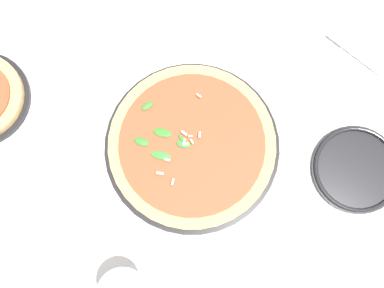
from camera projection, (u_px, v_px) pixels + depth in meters
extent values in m
plane|color=silver|center=(211.00, 154.00, 0.91)|extent=(6.00, 6.00, 0.00)
cylinder|color=black|center=(192.00, 146.00, 0.91)|extent=(0.35, 0.35, 0.01)
cylinder|color=tan|center=(192.00, 145.00, 0.89)|extent=(0.33, 0.33, 0.02)
cylinder|color=#C64728|center=(192.00, 144.00, 0.88)|extent=(0.29, 0.29, 0.01)
ellipsoid|color=#337A2B|center=(142.00, 142.00, 0.88)|extent=(0.04, 0.03, 0.01)
ellipsoid|color=#337F30|center=(184.00, 144.00, 0.88)|extent=(0.03, 0.03, 0.01)
ellipsoid|color=#3A722D|center=(147.00, 106.00, 0.89)|extent=(0.02, 0.03, 0.01)
ellipsoid|color=#368232|center=(161.00, 155.00, 0.87)|extent=(0.04, 0.04, 0.01)
ellipsoid|color=#35782E|center=(183.00, 139.00, 0.88)|extent=(0.03, 0.01, 0.01)
ellipsoid|color=#367E28|center=(163.00, 133.00, 0.88)|extent=(0.04, 0.04, 0.01)
cube|color=#EFE5C6|center=(173.00, 182.00, 0.86)|extent=(0.01, 0.01, 0.01)
cube|color=#EFE5C6|center=(201.00, 134.00, 0.88)|extent=(0.01, 0.01, 0.01)
cube|color=#EFE5C6|center=(167.00, 160.00, 0.87)|extent=(0.01, 0.01, 0.01)
cube|color=#EFE5C6|center=(190.00, 136.00, 0.88)|extent=(0.01, 0.01, 0.01)
cube|color=#EFE5C6|center=(192.00, 142.00, 0.87)|extent=(0.01, 0.01, 0.01)
cube|color=#EFE5C6|center=(184.00, 133.00, 0.88)|extent=(0.01, 0.01, 0.01)
cube|color=#EFE5C6|center=(199.00, 96.00, 0.89)|extent=(0.01, 0.01, 0.01)
cube|color=#EFE5C6|center=(186.00, 144.00, 0.87)|extent=(0.01, 0.01, 0.01)
cube|color=#EFE5C6|center=(160.00, 173.00, 0.86)|extent=(0.01, 0.01, 0.01)
cube|color=#EFE5C6|center=(184.00, 142.00, 0.87)|extent=(0.01, 0.01, 0.01)
cylinder|color=white|center=(134.00, 285.00, 0.86)|extent=(0.07, 0.07, 0.00)
cylinder|color=white|center=(132.00, 287.00, 0.82)|extent=(0.01, 0.01, 0.06)
cube|color=white|center=(365.00, 63.00, 0.95)|extent=(0.12, 0.08, 0.01)
cube|color=silver|center=(354.00, 53.00, 0.95)|extent=(0.14, 0.03, 0.00)
cylinder|color=black|center=(356.00, 169.00, 0.90)|extent=(0.18, 0.18, 0.01)
torus|color=black|center=(357.00, 169.00, 0.89)|extent=(0.17, 0.17, 0.01)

